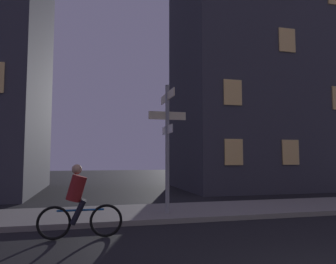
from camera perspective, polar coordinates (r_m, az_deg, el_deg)
name	(u,v)px	position (r m, az deg, el deg)	size (l,w,h in m)	color
sidewalk_kerb	(203,211)	(10.39, 6.39, -13.92)	(40.00, 2.76, 0.14)	gray
signpost	(167,136)	(9.34, -0.12, -0.70)	(1.13, 1.57, 3.78)	gray
cyclist	(78,204)	(7.34, -15.86, -12.36)	(1.82, 0.32, 1.61)	black
building_right_block	(254,22)	(20.60, 15.31, 18.65)	(8.93, 6.21, 19.66)	#383842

